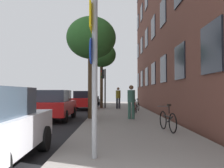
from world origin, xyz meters
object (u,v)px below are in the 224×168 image
bicycle_2 (137,106)px  pedestrian_0 (131,100)px  pedestrian_1 (118,96)px  car_1 (55,105)px  tree_far (101,55)px  tree_near (91,39)px  sign_post (94,63)px  bicycle_1 (135,108)px  traffic_light (104,81)px  car_2 (84,100)px  bicycle_0 (168,120)px  car_3 (91,98)px

bicycle_2 → pedestrian_0: 6.23m
pedestrian_1 → car_1: pedestrian_1 is taller
car_1 → tree_far: bearing=76.0°
bicycle_2 → car_1: 7.62m
pedestrian_0 → bicycle_2: bearing=81.3°
tree_near → car_1: 4.07m
sign_post → bicycle_2: sign_post is taller
bicycle_1 → bicycle_2: (0.43, 2.92, 0.01)m
pedestrian_1 → car_1: bearing=-115.1°
pedestrian_0 → pedestrian_1: 8.17m
traffic_light → car_2: bearing=-172.4°
bicycle_0 → car_2: size_ratio=0.36×
car_3 → bicycle_1: bearing=-73.9°
sign_post → tree_far: bearing=91.9°
sign_post → traffic_light: (-0.32, 16.62, 0.36)m
sign_post → bicycle_0: bearing=56.4°
sign_post → bicycle_1: 11.14m
sign_post → tree_far: 16.94m
pedestrian_1 → pedestrian_0: bearing=-86.6°
tree_far → car_3: bearing=100.9°
bicycle_1 → tree_far: bearing=112.8°
tree_near → pedestrian_1: tree_near is taller
sign_post → bicycle_1: sign_post is taller
pedestrian_1 → car_3: (-3.02, 8.94, -0.32)m
pedestrian_1 → car_3: bearing=108.7°
bicycle_0 → car_2: 13.53m
bicycle_2 → bicycle_1: bearing=-98.4°
tree_near → car_1: bearing=176.9°
bicycle_1 → pedestrian_1: size_ratio=0.85×
pedestrian_0 → car_1: bearing=174.0°
car_1 → car_3: (0.60, 16.67, -0.00)m
pedestrian_1 → bicycle_1: bearing=-78.7°
pedestrian_0 → sign_post: bearing=-100.4°
bicycle_1 → pedestrian_1: pedestrian_1 is taller
traffic_light → car_1: (-2.38, -8.56, -1.66)m
car_2 → pedestrian_1: bearing=-11.5°
pedestrian_0 → car_3: bearing=101.6°
car_1 → car_2: same height
traffic_light → tree_near: (-0.41, -8.66, 1.90)m
pedestrian_1 → car_2: 3.03m
bicycle_1 → car_2: size_ratio=0.34×
sign_post → car_3: (-2.10, 24.74, -1.31)m
tree_near → pedestrian_0: tree_near is taller
pedestrian_0 → pedestrian_1: pedestrian_1 is taller
pedestrian_1 → car_2: (-2.96, 0.60, -0.31)m
traffic_light → tree_near: bearing=-92.7°
tree_near → tree_far: (0.18, 8.76, 0.42)m
traffic_light → car_2: size_ratio=0.77×
traffic_light → pedestrian_1: (1.25, -0.83, -1.35)m
bicycle_1 → traffic_light: bearing=111.2°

